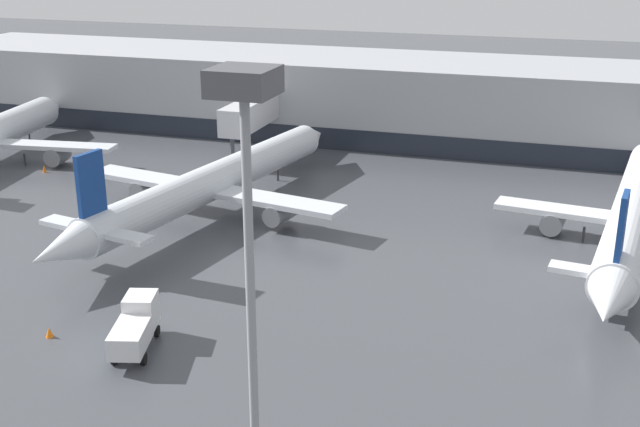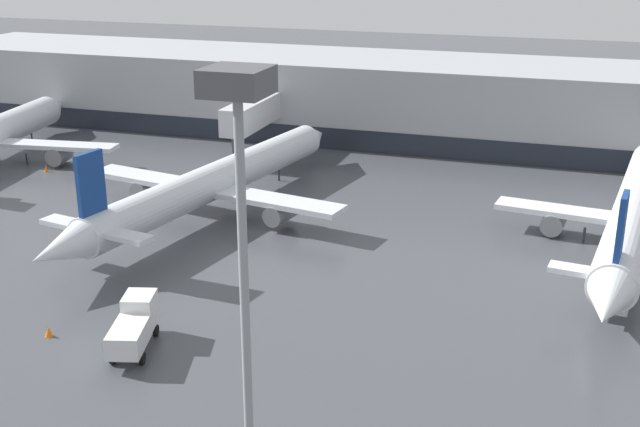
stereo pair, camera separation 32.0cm
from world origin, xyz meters
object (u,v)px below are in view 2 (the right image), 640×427
(parked_jet_0, at_px, (211,183))
(traffic_cone_2, at_px, (49,332))
(service_truck_1, at_px, (134,325))
(apron_light_mast_0, at_px, (241,207))
(parked_jet_3, at_px, (634,214))
(traffic_cone_3, at_px, (46,168))

(parked_jet_0, distance_m, traffic_cone_2, 23.09)
(parked_jet_0, relative_size, service_truck_1, 7.03)
(traffic_cone_2, distance_m, apron_light_mast_0, 28.54)
(service_truck_1, height_order, apron_light_mast_0, apron_light_mast_0)
(parked_jet_0, height_order, parked_jet_3, parked_jet_0)
(parked_jet_3, xyz_separation_m, apron_light_mast_0, (-14.14, -41.16, 12.53))
(parked_jet_0, height_order, apron_light_mast_0, apron_light_mast_0)
(parked_jet_0, xyz_separation_m, traffic_cone_3, (-21.32, 6.34, -2.38))
(service_truck_1, bearing_deg, apron_light_mast_0, -153.66)
(traffic_cone_2, bearing_deg, parked_jet_3, 38.18)
(parked_jet_0, xyz_separation_m, traffic_cone_2, (0.13, -22.95, -2.45))
(service_truck_1, bearing_deg, parked_jet_0, -1.42)
(parked_jet_0, distance_m, parked_jet_3, 33.86)
(service_truck_1, relative_size, apron_light_mast_0, 0.29)
(parked_jet_3, xyz_separation_m, service_truck_1, (-27.89, -25.99, -1.10))
(traffic_cone_2, height_order, apron_light_mast_0, apron_light_mast_0)
(parked_jet_3, bearing_deg, service_truck_1, 139.97)
(service_truck_1, bearing_deg, traffic_cone_2, 78.20)
(traffic_cone_2, relative_size, traffic_cone_3, 0.80)
(parked_jet_3, relative_size, traffic_cone_2, 66.57)
(traffic_cone_2, xyz_separation_m, apron_light_mast_0, (19.41, -14.77, 14.82))
(traffic_cone_2, bearing_deg, traffic_cone_3, 126.22)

